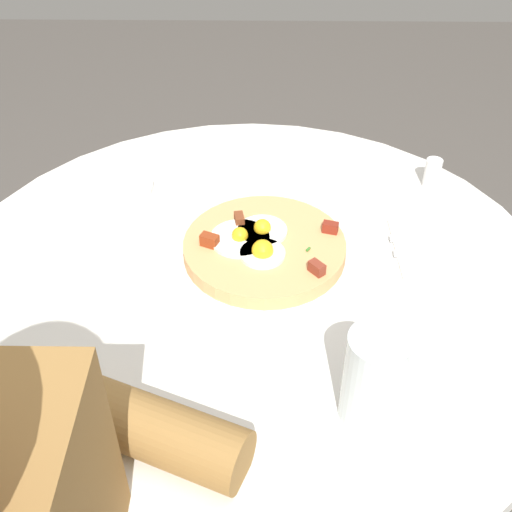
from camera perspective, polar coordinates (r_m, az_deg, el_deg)
The scene contains 9 objects.
dining_table at distance 1.05m, azimuth -0.69°, elevation -8.32°, with size 0.91×0.91×0.70m.
pizza_plate at distance 0.95m, azimuth 0.75°, elevation -0.08°, with size 0.30×0.30×0.01m, color white.
breakfast_pizza at distance 0.93m, azimuth 0.66°, elevation 0.82°, with size 0.24×0.24×0.05m.
bread_plate at distance 1.12m, azimuth -13.04°, elevation 5.96°, with size 0.15×0.15×0.01m, color white.
napkin at distance 1.01m, azimuth 16.99°, elevation 0.66°, with size 0.17×0.14×0.00m, color white.
fork at distance 1.00m, azimuth 17.27°, elevation 0.21°, with size 0.18×0.01×0.01m, color silver.
knife at distance 1.02m, azimuth 16.82°, elevation 1.49°, with size 0.18×0.01×0.01m, color silver.
water_glass at distance 0.72m, azimuth 10.44°, elevation -10.70°, with size 0.07×0.07×0.12m, color silver.
salt_shaker at distance 1.14m, azimuth 15.49°, elevation 7.16°, with size 0.03×0.03×0.05m, color white.
Camera 1 is at (0.70, 0.02, 1.32)m, focal length 44.76 mm.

